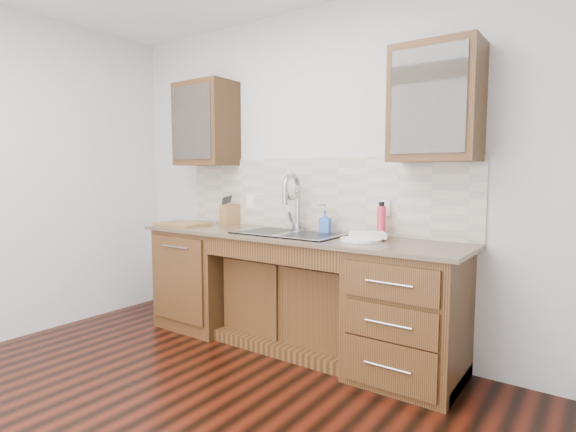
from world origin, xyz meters
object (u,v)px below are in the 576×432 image
Objects in this scene: water_bottle at (381,222)px; cutting_board at (182,224)px; knife_block at (230,214)px; soap_bottle at (325,222)px; plate at (361,239)px.

water_bottle is 0.51× the size of cutting_board.
water_bottle is at bearing 10.54° from knife_block.
soap_bottle is 0.77× the size of water_bottle.
knife_block reaches higher than soap_bottle.
knife_block is at bearing 42.59° from cutting_board.
knife_block is (-1.50, 0.02, -0.02)m from water_bottle.
soap_bottle is at bearing 8.10° from knife_block.
knife_block is 0.44m from cutting_board.
water_bottle reaches higher than plate.
water_bottle is 0.80× the size of plate.
soap_bottle reaches higher than plate.
knife_block is (-1.05, 0.06, 0.00)m from soap_bottle.
knife_block is at bearing 162.12° from soap_bottle.
soap_bottle is at bearing 9.57° from cutting_board.
cutting_board is (-1.37, -0.23, -0.08)m from soap_bottle.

